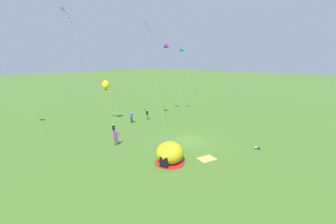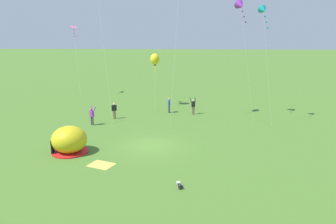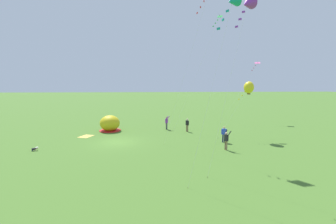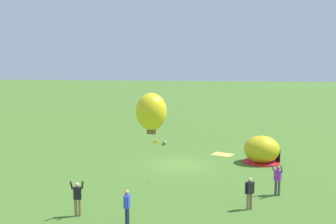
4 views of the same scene
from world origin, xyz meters
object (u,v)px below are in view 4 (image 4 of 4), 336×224
at_px(toddler_crawling, 164,143).
at_px(person_with_toddler, 250,192).
at_px(kite_yellow, 151,112).
at_px(person_watching_sky, 77,197).
at_px(person_strolling, 278,178).
at_px(person_center_field, 127,206).
at_px(popup_tent, 262,150).

relative_size(toddler_crawling, person_with_toddler, 0.32).
bearing_deg(kite_yellow, person_with_toddler, -121.00).
height_order(person_watching_sky, kite_yellow, kite_yellow).
distance_m(person_with_toddler, person_strolling, 3.08).
bearing_deg(person_watching_sky, kite_yellow, 138.57).
height_order(person_center_field, kite_yellow, kite_yellow).
relative_size(person_strolling, person_center_field, 1.10).
bearing_deg(popup_tent, kite_yellow, 72.74).
relative_size(toddler_crawling, person_strolling, 0.29).
height_order(popup_tent, person_with_toddler, popup_tent).
distance_m(person_strolling, kite_yellow, 11.61).
bearing_deg(popup_tent, person_with_toddler, 82.66).
height_order(toddler_crawling, person_strolling, person_strolling).
distance_m(toddler_crawling, person_center_field, 18.80).
relative_size(popup_tent, person_center_field, 1.63).
relative_size(toddler_crawling, person_watching_sky, 0.29).
distance_m(popup_tent, kite_yellow, 18.07).
bearing_deg(person_watching_sky, person_strolling, -154.33).
bearing_deg(person_center_field, person_strolling, -143.09).
bearing_deg(person_center_field, kite_yellow, 119.22).
bearing_deg(popup_tent, person_watching_sky, 51.95).
relative_size(popup_tent, kite_yellow, 0.43).
bearing_deg(toddler_crawling, kite_yellow, 98.79).
height_order(person_with_toddler, person_watching_sky, person_watching_sky).
bearing_deg(person_center_field, popup_tent, -118.13).
bearing_deg(person_center_field, person_watching_sky, -14.22).
distance_m(person_with_toddler, person_watching_sky, 8.80).
xyz_separation_m(person_center_field, kite_yellow, (-1.90, 3.40, 4.88)).
bearing_deg(kite_yellow, person_watching_sky, -41.43).
xyz_separation_m(person_watching_sky, person_center_field, (-2.74, 0.69, -0.03)).
height_order(popup_tent, person_watching_sky, popup_tent).
height_order(toddler_crawling, person_watching_sky, person_watching_sky).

